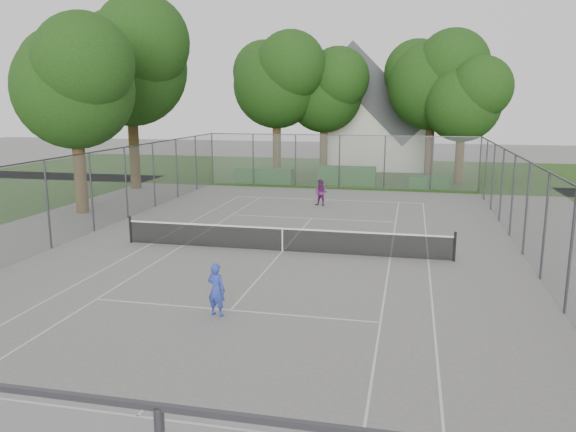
% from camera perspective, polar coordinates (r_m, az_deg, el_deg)
% --- Properties ---
extents(ground, '(120.00, 120.00, 0.00)m').
position_cam_1_polar(ground, '(21.73, -0.57, -3.62)').
color(ground, slate).
rests_on(ground, ground).
extents(grass_far, '(60.00, 20.00, 0.00)m').
position_cam_1_polar(grass_far, '(47.02, 6.59, 4.53)').
color(grass_far, '#214212').
rests_on(grass_far, ground).
extents(court_markings, '(11.03, 23.83, 0.01)m').
position_cam_1_polar(court_markings, '(21.73, -0.57, -3.60)').
color(court_markings, silver).
rests_on(court_markings, ground).
extents(tennis_net, '(12.87, 0.10, 1.10)m').
position_cam_1_polar(tennis_net, '(21.61, -0.57, -2.31)').
color(tennis_net, black).
rests_on(tennis_net, ground).
extents(perimeter_fence, '(18.08, 34.08, 3.52)m').
position_cam_1_polar(perimeter_fence, '(21.33, -0.58, 1.08)').
color(perimeter_fence, '#38383D').
rests_on(perimeter_fence, ground).
extents(tree_far_left, '(7.56, 6.91, 10.87)m').
position_cam_1_polar(tree_far_left, '(43.85, -1.07, 13.88)').
color(tree_far_left, '#3E2B16').
rests_on(tree_far_left, ground).
extents(tree_far_midleft, '(6.81, 6.22, 9.79)m').
position_cam_1_polar(tree_far_midleft, '(44.78, 3.81, 12.86)').
color(tree_far_midleft, '#3E2B16').
rests_on(tree_far_midleft, ground).
extents(tree_far_midright, '(7.48, 6.83, 10.75)m').
position_cam_1_polar(tree_far_midright, '(43.29, 14.63, 13.44)').
color(tree_far_midright, '#3E2B16').
rests_on(tree_far_midright, ground).
extents(tree_far_right, '(6.07, 5.54, 8.73)m').
position_cam_1_polar(tree_far_right, '(41.18, 17.48, 11.46)').
color(tree_far_right, '#3E2B16').
rests_on(tree_far_right, ground).
extents(tree_side_back, '(8.49, 7.75, 12.21)m').
position_cam_1_polar(tree_side_back, '(38.56, -15.75, 15.16)').
color(tree_side_back, '#3E2B16').
rests_on(tree_side_back, ground).
extents(tree_side_front, '(6.88, 6.28, 9.89)m').
position_cam_1_polar(tree_side_front, '(30.59, -20.93, 12.89)').
color(tree_side_front, '#3E2B16').
rests_on(tree_side_front, ground).
extents(hedge_left, '(4.01, 1.20, 1.00)m').
position_cam_1_polar(hedge_left, '(40.15, -2.35, 4.12)').
color(hedge_left, '#194E19').
rests_on(hedge_left, ground).
extents(hedge_mid, '(3.99, 1.14, 1.26)m').
position_cam_1_polar(hedge_mid, '(39.38, 5.99, 4.11)').
color(hedge_mid, '#194E19').
rests_on(hedge_mid, ground).
extents(hedge_right, '(2.61, 0.96, 0.78)m').
position_cam_1_polar(hedge_right, '(38.64, 14.11, 3.33)').
color(hedge_right, '#194E19').
rests_on(hedge_right, ground).
extents(house, '(8.39, 6.50, 10.45)m').
position_cam_1_polar(house, '(49.64, 9.26, 9.69)').
color(house, silver).
rests_on(house, ground).
extents(girl_player, '(0.60, 0.47, 1.47)m').
position_cam_1_polar(girl_player, '(15.31, -7.29, -7.42)').
color(girl_player, '#2E42B0').
rests_on(girl_player, ground).
extents(woman_player, '(0.84, 0.73, 1.46)m').
position_cam_1_polar(woman_player, '(31.13, 3.37, 2.37)').
color(woman_player, '#652161').
rests_on(woman_player, ground).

